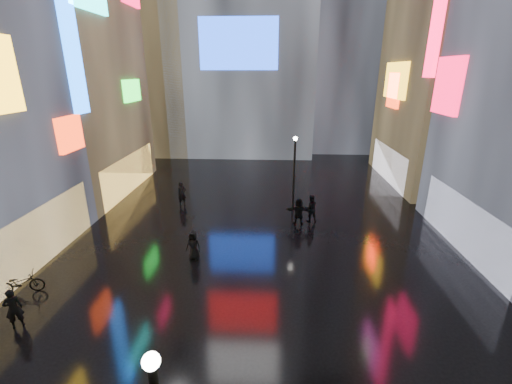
{
  "coord_description": "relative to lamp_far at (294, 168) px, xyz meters",
  "views": [
    {
      "loc": [
        0.62,
        -0.41,
        9.4
      ],
      "look_at": [
        0.0,
        12.0,
        5.0
      ],
      "focal_mm": 24.0,
      "sensor_mm": 36.0,
      "label": 1
    }
  ],
  "objects": [
    {
      "name": "pedestrian_5",
      "position": [
        0.2,
        -2.99,
        -2.06
      ],
      "size": [
        1.68,
        0.64,
        1.77
      ],
      "primitive_type": "imported",
      "rotation": [
        0.0,
        0.0,
        3.07
      ],
      "color": "black",
      "rests_on": "ground"
    },
    {
      "name": "pedestrian_8",
      "position": [
        -11.34,
        -13.0,
        -2.1
      ],
      "size": [
        0.74,
        0.69,
        1.69
      ],
      "primitive_type": "imported",
      "rotation": [
        0.0,
        0.0,
        3.77
      ],
      "color": "black",
      "rests_on": "ground"
    },
    {
      "name": "lamp_far",
      "position": [
        0.0,
        0.0,
        0.0
      ],
      "size": [
        0.3,
        0.3,
        5.2
      ],
      "color": "black",
      "rests_on": "ground"
    },
    {
      "name": "umbrella_2",
      "position": [
        -5.61,
        -7.59,
        -0.89
      ],
      "size": [
        1.26,
        1.25,
        0.94
      ],
      "primitive_type": "imported",
      "rotation": [
        0.0,
        0.0,
        4.96
      ],
      "color": "black",
      "rests_on": "pedestrian_4"
    },
    {
      "name": "pedestrian_4",
      "position": [
        -5.61,
        -7.59,
        -2.15
      ],
      "size": [
        0.85,
        0.63,
        1.58
      ],
      "primitive_type": "imported",
      "rotation": [
        0.0,
        0.0,
        -0.18
      ],
      "color": "black",
      "rests_on": "ground"
    },
    {
      "name": "ground",
      "position": [
        -2.16,
        -2.92,
        -2.94
      ],
      "size": [
        140.0,
        140.0,
        0.0
      ],
      "primitive_type": "plane",
      "color": "black",
      "rests_on": "ground"
    },
    {
      "name": "pedestrian_7",
      "position": [
        1.01,
        -2.42,
        -2.03
      ],
      "size": [
        1.01,
        0.85,
        1.83
      ],
      "primitive_type": "imported",
      "rotation": [
        0.0,
        0.0,
        3.34
      ],
      "color": "black",
      "rests_on": "ground"
    },
    {
      "name": "tower_flank_left",
      "position": [
        -16.16,
        19.08,
        10.06
      ],
      "size": [
        10.0,
        10.0,
        26.0
      ],
      "primitive_type": "cube",
      "color": "black",
      "rests_on": "ground"
    },
    {
      "name": "bicycle",
      "position": [
        -12.66,
        -10.9,
        -2.44
      ],
      "size": [
        2.02,
        1.22,
        1.0
      ],
      "primitive_type": "imported",
      "rotation": [
        0.0,
        0.0,
        1.88
      ],
      "color": "black",
      "rests_on": "ground"
    },
    {
      "name": "tower_flank_right",
      "position": [
        6.84,
        23.08,
        14.06
      ],
      "size": [
        12.0,
        12.0,
        34.0
      ],
      "primitive_type": "cube",
      "color": "black",
      "rests_on": "ground"
    },
    {
      "name": "building_right_far",
      "position": [
        13.82,
        7.07,
        11.03
      ],
      "size": [
        10.28,
        12.0,
        28.0
      ],
      "color": "black",
      "rests_on": "ground"
    },
    {
      "name": "building_left_far",
      "position": [
        -18.14,
        3.08,
        8.04
      ],
      "size": [
        10.28,
        12.0,
        22.0
      ],
      "color": "black",
      "rests_on": "ground"
    },
    {
      "name": "pedestrian_6",
      "position": [
        -8.13,
        -0.09,
        -2.05
      ],
      "size": [
        0.78,
        0.73,
        1.8
      ],
      "primitive_type": "imported",
      "rotation": [
        0.0,
        0.0,
        0.62
      ],
      "color": "black",
      "rests_on": "ground"
    }
  ]
}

